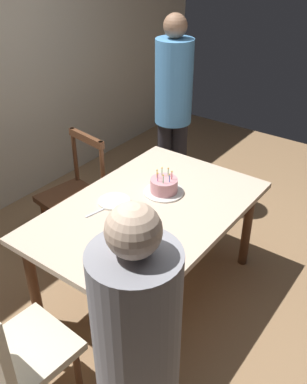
{
  "coord_description": "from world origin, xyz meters",
  "views": [
    {
      "loc": [
        -1.88,
        -1.42,
        2.31
      ],
      "look_at": [
        0.05,
        0.0,
        0.84
      ],
      "focal_mm": 40.09,
      "sensor_mm": 36.0,
      "label": 1
    }
  ],
  "objects_px": {
    "plate_near_celebrant": "(136,256)",
    "plate_far_side": "(114,201)",
    "chair_upholstered": "(10,351)",
    "person_celebrant": "(137,360)",
    "chair_spindle_back": "(74,197)",
    "birthday_cake": "(164,187)",
    "dining_table": "(149,218)",
    "person_guest": "(173,105)"
  },
  "relations": [
    {
      "from": "dining_table",
      "to": "plate_far_side",
      "type": "bearing_deg",
      "value": 108.65
    },
    {
      "from": "birthday_cake",
      "to": "chair_upholstered",
      "type": "height_order",
      "value": "chair_upholstered"
    },
    {
      "from": "plate_far_side",
      "to": "chair_spindle_back",
      "type": "xyz_separation_m",
      "value": [
        0.18,
        0.6,
        -0.28
      ]
    },
    {
      "from": "birthday_cake",
      "to": "person_guest",
      "type": "relative_size",
      "value": 0.16
    },
    {
      "from": "dining_table",
      "to": "person_celebrant",
      "type": "height_order",
      "value": "person_celebrant"
    },
    {
      "from": "chair_spindle_back",
      "to": "person_celebrant",
      "type": "distance_m",
      "value": 2.04
    },
    {
      "from": "chair_spindle_back",
      "to": "person_celebrant",
      "type": "bearing_deg",
      "value": -126.6
    },
    {
      "from": "birthday_cake",
      "to": "person_celebrant",
      "type": "xyz_separation_m",
      "value": [
        -1.3,
        -0.79,
        0.14
      ]
    },
    {
      "from": "birthday_cake",
      "to": "person_guest",
      "type": "bearing_deg",
      "value": 30.7
    },
    {
      "from": "birthday_cake",
      "to": "plate_near_celebrant",
      "type": "bearing_deg",
      "value": -157.75
    },
    {
      "from": "dining_table",
      "to": "person_celebrant",
      "type": "bearing_deg",
      "value": -145.07
    },
    {
      "from": "chair_upholstered",
      "to": "person_celebrant",
      "type": "bearing_deg",
      "value": -81.93
    },
    {
      "from": "chair_spindle_back",
      "to": "dining_table",
      "type": "bearing_deg",
      "value": -97.03
    },
    {
      "from": "plate_far_side",
      "to": "chair_upholstered",
      "type": "relative_size",
      "value": 0.23
    },
    {
      "from": "plate_far_side",
      "to": "person_celebrant",
      "type": "xyz_separation_m",
      "value": [
        -1.0,
        -0.99,
        0.18
      ]
    },
    {
      "from": "plate_near_celebrant",
      "to": "plate_far_side",
      "type": "height_order",
      "value": "same"
    },
    {
      "from": "dining_table",
      "to": "chair_spindle_back",
      "type": "xyz_separation_m",
      "value": [
        0.1,
        0.84,
        -0.19
      ]
    },
    {
      "from": "plate_far_side",
      "to": "person_guest",
      "type": "relative_size",
      "value": 0.13
    },
    {
      "from": "birthday_cake",
      "to": "chair_spindle_back",
      "type": "height_order",
      "value": "chair_spindle_back"
    },
    {
      "from": "birthday_cake",
      "to": "person_celebrant",
      "type": "distance_m",
      "value": 1.52
    },
    {
      "from": "plate_near_celebrant",
      "to": "plate_far_side",
      "type": "xyz_separation_m",
      "value": [
        0.36,
        0.47,
        0.0
      ]
    },
    {
      "from": "birthday_cake",
      "to": "chair_upholstered",
      "type": "xyz_separation_m",
      "value": [
        -1.4,
        -0.05,
        -0.25
      ]
    },
    {
      "from": "plate_near_celebrant",
      "to": "plate_far_side",
      "type": "relative_size",
      "value": 1.0
    },
    {
      "from": "plate_far_side",
      "to": "birthday_cake",
      "type": "bearing_deg",
      "value": -34.36
    },
    {
      "from": "person_celebrant",
      "to": "person_guest",
      "type": "distance_m",
      "value": 2.54
    },
    {
      "from": "plate_near_celebrant",
      "to": "dining_table",
      "type": "bearing_deg",
      "value": 28.32
    },
    {
      "from": "dining_table",
      "to": "chair_upholstered",
      "type": "distance_m",
      "value": 1.19
    },
    {
      "from": "person_celebrant",
      "to": "person_guest",
      "type": "height_order",
      "value": "person_guest"
    },
    {
      "from": "plate_far_side",
      "to": "chair_upholstered",
      "type": "bearing_deg",
      "value": -166.93
    },
    {
      "from": "plate_near_celebrant",
      "to": "chair_upholstered",
      "type": "relative_size",
      "value": 0.23
    },
    {
      "from": "birthday_cake",
      "to": "dining_table",
      "type": "bearing_deg",
      "value": -171.54
    },
    {
      "from": "dining_table",
      "to": "birthday_cake",
      "type": "height_order",
      "value": "birthday_cake"
    },
    {
      "from": "birthday_cake",
      "to": "chair_spindle_back",
      "type": "bearing_deg",
      "value": 98.05
    },
    {
      "from": "person_guest",
      "to": "birthday_cake",
      "type": "bearing_deg",
      "value": -149.3
    },
    {
      "from": "chair_upholstered",
      "to": "chair_spindle_back",
      "type": "bearing_deg",
      "value": 33.74
    },
    {
      "from": "chair_spindle_back",
      "to": "chair_upholstered",
      "type": "bearing_deg",
      "value": -146.26
    },
    {
      "from": "plate_far_side",
      "to": "chair_upholstered",
      "type": "xyz_separation_m",
      "value": [
        -1.1,
        -0.26,
        -0.21
      ]
    },
    {
      "from": "dining_table",
      "to": "person_guest",
      "type": "xyz_separation_m",
      "value": [
        1.09,
        0.55,
        0.35
      ]
    },
    {
      "from": "plate_far_side",
      "to": "chair_spindle_back",
      "type": "distance_m",
      "value": 0.69
    },
    {
      "from": "plate_near_celebrant",
      "to": "chair_upholstered",
      "type": "bearing_deg",
      "value": 163.99
    },
    {
      "from": "birthday_cake",
      "to": "plate_near_celebrant",
      "type": "height_order",
      "value": "birthday_cake"
    },
    {
      "from": "plate_far_side",
      "to": "chair_upholstered",
      "type": "distance_m",
      "value": 1.15
    }
  ]
}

